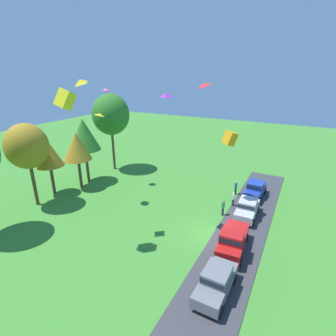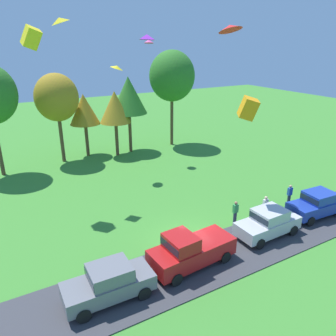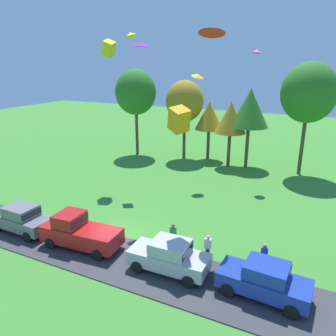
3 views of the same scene
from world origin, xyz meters
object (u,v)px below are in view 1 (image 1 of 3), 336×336
(kite_diamond_near_flag, at_px, (80,82))
(tree_lone_near, at_px, (77,147))
(person_beside_suv, at_px, (233,199))
(kite_delta_topmost, at_px, (100,115))
(car_sedan_mid_row, at_px, (255,189))
(tree_right_of_center, at_px, (111,115))
(kite_diamond_over_trees, at_px, (166,95))
(car_sedan_far_end, at_px, (216,281))
(person_on_lawn, at_px, (223,208))
(tree_center_back, at_px, (27,147))
(tree_far_left, at_px, (48,153))
(tree_far_right, at_px, (84,135))
(kite_box_mid_center, at_px, (65,99))
(kite_delta_trailing_tail, at_px, (106,90))
(car_pickup_near_entrance, at_px, (232,240))
(person_watching_sky, at_px, (236,188))
(kite_box_low_drifter, at_px, (230,138))
(kite_delta_high_right, at_px, (204,85))
(car_sedan_by_flagpole, at_px, (247,208))

(kite_diamond_near_flag, bearing_deg, tree_lone_near, 51.92)
(person_beside_suv, bearing_deg, kite_delta_topmost, 114.22)
(car_sedan_mid_row, xyz_separation_m, tree_right_of_center, (-0.14, 20.66, 7.15))
(kite_diamond_over_trees, bearing_deg, car_sedan_far_end, -129.95)
(person_on_lawn, bearing_deg, tree_center_back, 111.24)
(tree_far_left, height_order, tree_lone_near, tree_lone_near)
(tree_right_of_center, relative_size, kite_delta_topmost, 9.88)
(tree_center_back, distance_m, tree_far_right, 7.58)
(kite_box_mid_center, bearing_deg, tree_center_back, 73.04)
(person_on_lawn, height_order, kite_diamond_over_trees, kite_diamond_over_trees)
(car_sedan_mid_row, relative_size, person_on_lawn, 2.63)
(kite_diamond_near_flag, xyz_separation_m, kite_box_mid_center, (-1.96, -0.42, -1.09))
(kite_delta_trailing_tail, bearing_deg, kite_box_mid_center, -151.61)
(car_pickup_near_entrance, bearing_deg, tree_far_left, 87.95)
(person_watching_sky, height_order, kite_box_low_drifter, kite_box_low_drifter)
(car_sedan_far_end, bearing_deg, person_beside_suv, 9.67)
(car_sedan_mid_row, bearing_deg, kite_delta_topmost, 122.51)
(car_pickup_near_entrance, bearing_deg, car_sedan_far_end, -177.82)
(kite_diamond_over_trees, bearing_deg, tree_lone_near, 78.49)
(kite_delta_trailing_tail, bearing_deg, kite_box_low_drifter, -93.05)
(car_pickup_near_entrance, bearing_deg, person_on_lawn, 23.98)
(kite_delta_high_right, distance_m, kite_box_low_drifter, 5.61)
(kite_diamond_near_flag, bearing_deg, kite_delta_trailing_tail, 31.25)
(tree_lone_near, relative_size, kite_diamond_near_flag, 7.77)
(tree_right_of_center, distance_m, kite_delta_topmost, 11.12)
(tree_center_back, bearing_deg, person_watching_sky, -55.82)
(tree_lone_near, distance_m, kite_box_low_drifter, 18.37)
(kite_diamond_over_trees, bearing_deg, kite_box_low_drifter, -41.29)
(tree_right_of_center, height_order, kite_delta_high_right, kite_delta_high_right)
(tree_right_of_center, bearing_deg, tree_center_back, 178.40)
(tree_right_of_center, xyz_separation_m, kite_diamond_over_trees, (-10.16, -14.38, 3.98))
(tree_right_of_center, xyz_separation_m, kite_box_low_drifter, (-5.38, -18.58, -0.12))
(car_pickup_near_entrance, height_order, car_sedan_by_flagpole, car_pickup_near_entrance)
(person_beside_suv, distance_m, person_on_lawn, 2.42)
(person_beside_suv, distance_m, tree_far_left, 21.57)
(person_beside_suv, distance_m, tree_lone_near, 19.42)
(tree_right_of_center, bearing_deg, kite_box_mid_center, -149.11)
(person_watching_sky, xyz_separation_m, kite_diamond_near_flag, (-13.89, 9.28, 12.37))
(car_sedan_far_end, relative_size, person_watching_sky, 2.59)
(person_beside_suv, height_order, kite_delta_high_right, kite_delta_high_right)
(car_sedan_by_flagpole, bearing_deg, kite_delta_topmost, 105.97)
(person_beside_suv, relative_size, person_watching_sky, 1.00)
(car_sedan_mid_row, xyz_separation_m, tree_far_left, (-10.40, 21.65, 4.11))
(car_sedan_far_end, xyz_separation_m, tree_center_back, (2.74, 21.48, 5.66))
(car_sedan_far_end, bearing_deg, kite_delta_topmost, 65.71)
(car_sedan_by_flagpole, distance_m, tree_far_right, 21.51)
(person_watching_sky, distance_m, kite_delta_topmost, 17.60)
(tree_right_of_center, xyz_separation_m, kite_box_mid_center, (-16.11, -9.64, 3.96))
(car_sedan_far_end, relative_size, tree_center_back, 0.49)
(car_sedan_far_end, relative_size, person_on_lawn, 2.59)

